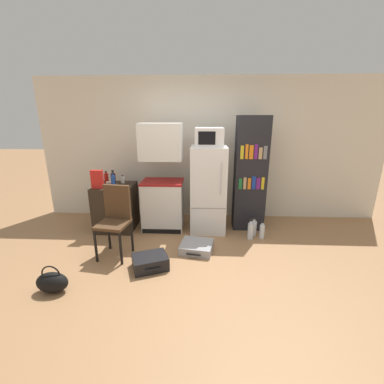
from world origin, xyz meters
name	(u,v)px	position (x,y,z in m)	size (l,w,h in m)	color
ground_plane	(196,271)	(0.00, 0.00, 0.00)	(24.00, 24.00, 0.00)	#A3754C
wall_back	(210,150)	(0.20, 2.00, 1.30)	(6.40, 0.10, 2.61)	silver
side_table	(116,207)	(-1.44, 1.28, 0.39)	(0.65, 0.64, 0.79)	#2D2319
kitchen_hutch	(162,182)	(-0.62, 1.34, 0.83)	(0.70, 0.54, 1.81)	silver
refrigerator	(208,189)	(0.16, 1.30, 0.73)	(0.59, 0.62, 1.45)	white
microwave	(209,137)	(0.16, 1.30, 1.60)	(0.45, 0.45, 0.29)	silver
bookshelf	(250,174)	(0.87, 1.43, 0.97)	(0.52, 0.36, 1.94)	black
bottle_ketchup_red	(106,178)	(-1.64, 1.47, 0.87)	(0.07, 0.07, 0.20)	#AD1914
bottle_milk_white	(123,180)	(-1.34, 1.43, 0.85)	(0.07, 0.07, 0.14)	white
bottle_wine_dark	(113,179)	(-1.44, 1.25, 0.90)	(0.08, 0.08, 0.27)	black
bottle_blue_soda	(113,181)	(-1.41, 1.17, 0.89)	(0.07, 0.07, 0.25)	#1E47A3
bowl	(110,183)	(-1.53, 1.36, 0.81)	(0.15, 0.15, 0.04)	silver
cereal_box	(97,179)	(-1.64, 1.07, 0.94)	(0.19, 0.07, 0.30)	red
chair	(115,215)	(-1.15, 0.41, 0.59)	(0.45, 0.46, 1.00)	black
suitcase_large_flat	(197,247)	(-0.01, 0.52, 0.06)	(0.52, 0.50, 0.12)	#99999E
suitcase_small_flat	(150,262)	(-0.60, 0.05, 0.09)	(0.53, 0.48, 0.18)	black
handbag	(52,282)	(-1.62, -0.47, 0.12)	(0.36, 0.20, 0.33)	black
water_bottle_front	(254,228)	(0.93, 1.08, 0.13)	(0.09, 0.09, 0.32)	silver
water_bottle_middle	(262,231)	(1.04, 0.98, 0.13)	(0.08, 0.08, 0.30)	silver
water_bottle_back	(251,230)	(0.85, 0.96, 0.14)	(0.10, 0.10, 0.34)	silver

